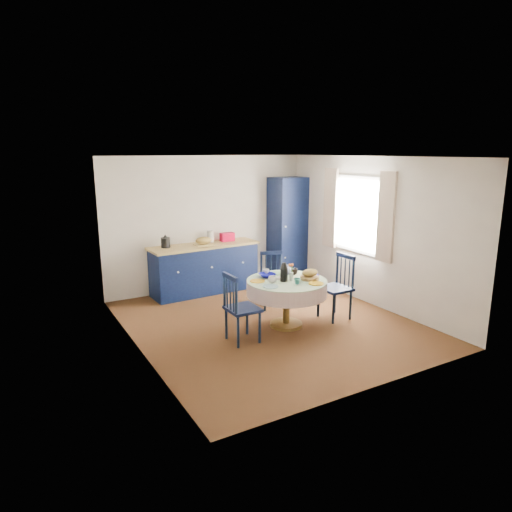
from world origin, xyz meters
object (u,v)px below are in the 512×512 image
(mug_b, at_px, (297,281))
(cobalt_bowl, at_px, (267,275))
(chair_right, at_px, (337,286))
(mug_a, at_px, (272,280))
(kitchen_counter, at_px, (205,268))
(dining_table, at_px, (287,288))
(chair_far, at_px, (273,280))
(pantry_cabinet, at_px, (288,229))
(mug_c, at_px, (294,272))
(mug_d, at_px, (266,272))
(chair_left, at_px, (240,307))

(mug_b, height_order, cobalt_bowl, mug_b)
(chair_right, distance_m, mug_a, 1.17)
(mug_a, distance_m, mug_b, 0.36)
(kitchen_counter, xyz_separation_m, chair_right, (1.26, -2.28, 0.05))
(dining_table, relative_size, chair_far, 1.27)
(pantry_cabinet, relative_size, mug_c, 16.41)
(dining_table, distance_m, chair_right, 0.89)
(chair_far, relative_size, mug_d, 9.37)
(dining_table, height_order, cobalt_bowl, dining_table)
(chair_right, height_order, mug_a, chair_right)
(chair_left, xyz_separation_m, cobalt_bowl, (0.70, 0.44, 0.25))
(kitchen_counter, height_order, pantry_cabinet, pantry_cabinet)
(chair_left, height_order, chair_right, chair_right)
(chair_left, bearing_deg, chair_right, -87.86)
(dining_table, distance_m, mug_d, 0.45)
(chair_right, bearing_deg, mug_a, -95.42)
(kitchen_counter, relative_size, cobalt_bowl, 8.46)
(mug_c, bearing_deg, pantry_cabinet, 58.41)
(chair_left, bearing_deg, kitchen_counter, -12.14)
(mug_b, bearing_deg, mug_a, 139.73)
(mug_a, xyz_separation_m, mug_c, (0.51, 0.21, 0.00))
(pantry_cabinet, xyz_separation_m, chair_right, (-0.61, -2.32, -0.52))
(dining_table, relative_size, mug_d, 11.92)
(chair_left, distance_m, chair_far, 1.53)
(dining_table, bearing_deg, kitchen_counter, 100.05)
(kitchen_counter, bearing_deg, cobalt_bowl, -86.50)
(pantry_cabinet, bearing_deg, mug_c, -126.88)
(kitchen_counter, xyz_separation_m, chair_far, (0.66, -1.34, 0.01))
(dining_table, bearing_deg, pantry_cabinet, 56.13)
(cobalt_bowl, bearing_deg, chair_left, -147.83)
(chair_left, xyz_separation_m, chair_right, (1.76, 0.07, 0.02))
(mug_c, bearing_deg, chair_left, -162.02)
(kitchen_counter, distance_m, mug_d, 1.83)
(cobalt_bowl, bearing_deg, mug_b, -70.03)
(chair_left, bearing_deg, mug_c, -72.26)
(pantry_cabinet, relative_size, chair_left, 2.11)
(chair_right, height_order, mug_c, chair_right)
(kitchen_counter, relative_size, mug_b, 22.04)
(dining_table, distance_m, mug_a, 0.31)
(chair_far, height_order, mug_b, chair_far)
(mug_b, height_order, mug_d, mug_d)
(mug_a, relative_size, mug_c, 0.96)
(kitchen_counter, relative_size, chair_far, 2.20)
(mug_d, bearing_deg, mug_a, -108.30)
(chair_far, xyz_separation_m, mug_c, (-0.02, -0.64, 0.29))
(chair_right, height_order, mug_d, chair_right)
(chair_left, bearing_deg, chair_far, -49.01)
(mug_b, bearing_deg, mug_d, 102.17)
(chair_far, bearing_deg, chair_left, -118.69)
(mug_c, bearing_deg, chair_far, 88.07)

